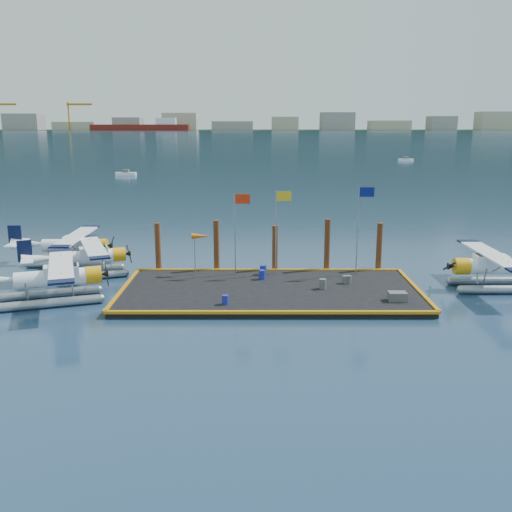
{
  "coord_description": "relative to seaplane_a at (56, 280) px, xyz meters",
  "views": [
    {
      "loc": [
        -0.91,
        -37.34,
        11.42
      ],
      "look_at": [
        -0.96,
        2.0,
        2.22
      ],
      "focal_mm": 40.0,
      "sensor_mm": 36.0,
      "label": 1
    }
  ],
  "objects": [
    {
      "name": "piling_4",
      "position": [
        22.45,
        7.16,
        0.53
      ],
      "size": [
        0.44,
        0.44,
        4.0
      ],
      "primitive_type": "cylinder",
      "color": "#482B14",
      "rests_on": "ground"
    },
    {
      "name": "flagpole_yellow",
      "position": [
        14.65,
        5.56,
        3.04
      ],
      "size": [
        1.14,
        0.08,
        6.2
      ],
      "color": "gray",
      "rests_on": "dock"
    },
    {
      "name": "piling_3",
      "position": [
        18.45,
        7.16,
        0.68
      ],
      "size": [
        0.44,
        0.44,
        4.3
      ],
      "primitive_type": "cylinder",
      "color": "#482B14",
      "rests_on": "ground"
    },
    {
      "name": "ground",
      "position": [
        13.95,
        1.76,
        -1.47
      ],
      "size": [
        4000.0,
        4000.0,
        0.0
      ],
      "primitive_type": "plane",
      "color": "navy",
      "rests_on": "ground"
    },
    {
      "name": "windsock",
      "position": [
        8.93,
        5.56,
        1.76
      ],
      "size": [
        1.4,
        0.44,
        3.12
      ],
      "color": "gray",
      "rests_on": "dock"
    },
    {
      "name": "flagpole_blue",
      "position": [
        20.65,
        5.56,
        3.22
      ],
      "size": [
        1.14,
        0.08,
        6.5
      ],
      "color": "gray",
      "rests_on": "dock"
    },
    {
      "name": "drum_1",
      "position": [
        17.54,
        1.73,
        -0.72
      ],
      "size": [
        0.49,
        0.49,
        0.69
      ],
      "primitive_type": "cylinder",
      "color": "#515256",
      "rests_on": "dock"
    },
    {
      "name": "dock",
      "position": [
        13.95,
        1.76,
        -1.27
      ],
      "size": [
        20.0,
        10.0,
        0.4
      ],
      "primitive_type": "cube",
      "color": "black",
      "rests_on": "ground"
    },
    {
      "name": "drum_0",
      "position": [
        13.43,
        4.16,
        -0.73
      ],
      "size": [
        0.48,
        0.48,
        0.68
      ],
      "primitive_type": "cylinder",
      "color": "navy",
      "rests_on": "dock"
    },
    {
      "name": "dock_bumpers",
      "position": [
        13.95,
        1.76,
        -0.98
      ],
      "size": [
        20.25,
        10.25,
        0.18
      ],
      "primitive_type": null,
      "color": "#C67A0B",
      "rests_on": "dock"
    },
    {
      "name": "piling_1",
      "position": [
        9.95,
        7.16,
        0.63
      ],
      "size": [
        0.44,
        0.44,
        4.2
      ],
      "primitive_type": "cylinder",
      "color": "#482B14",
      "rests_on": "ground"
    },
    {
      "name": "drum_2",
      "position": [
        19.51,
        3.09,
        -0.79
      ],
      "size": [
        0.4,
        0.4,
        0.56
      ],
      "primitive_type": "cylinder",
      "color": "#515256",
      "rests_on": "dock"
    },
    {
      "name": "seaplane_d",
      "position": [
        29.77,
        2.99,
        0.03
      ],
      "size": [
        8.71,
        9.59,
        3.43
      ],
      "rotation": [
        0.0,
        0.0,
        1.57
      ],
      "color": "gray",
      "rests_on": "ground"
    },
    {
      "name": "flagpole_red",
      "position": [
        11.66,
        5.56,
        2.93
      ],
      "size": [
        1.14,
        0.08,
        6.0
      ],
      "color": "gray",
      "rests_on": "dock"
    },
    {
      "name": "seaplane_b",
      "position": [
        0.33,
        6.36,
        -0.09
      ],
      "size": [
        8.23,
        8.7,
        3.15
      ],
      "rotation": [
        0.0,
        0.0,
        -1.19
      ],
      "color": "gray",
      "rests_on": "ground"
    },
    {
      "name": "seaplane_c",
      "position": [
        -2.08,
        10.14,
        -0.03
      ],
      "size": [
        8.37,
        9.21,
        3.29
      ],
      "rotation": [
        0.0,
        0.0,
        -1.56
      ],
      "color": "gray",
      "rests_on": "ground"
    },
    {
      "name": "drum_5",
      "position": [
        13.53,
        5.5,
        -0.72
      ],
      "size": [
        0.49,
        0.49,
        0.69
      ],
      "primitive_type": "cylinder",
      "color": "navy",
      "rests_on": "dock"
    },
    {
      "name": "piling_0",
      "position": [
        5.45,
        7.16,
        0.53
      ],
      "size": [
        0.44,
        0.44,
        4.0
      ],
      "primitive_type": "cylinder",
      "color": "#482B14",
      "rests_on": "ground"
    },
    {
      "name": "piling_2",
      "position": [
        14.45,
        7.16,
        0.43
      ],
      "size": [
        0.44,
        0.44,
        3.8
      ],
      "primitive_type": "cylinder",
      "color": "#482B14",
      "rests_on": "ground"
    },
    {
      "name": "crate",
      "position": [
        21.98,
        -0.95,
        -0.78
      ],
      "size": [
        1.14,
        0.76,
        0.57
      ],
      "primitive_type": "cube",
      "color": "#515256",
      "rests_on": "dock"
    },
    {
      "name": "far_backdrop",
      "position": [
        253.86,
        1739.28,
        7.98
      ],
      "size": [
        3050.0,
        2050.0,
        810.0
      ],
      "color": "black",
      "rests_on": "ground"
    },
    {
      "name": "seaplane_a",
      "position": [
        0.0,
        0.0,
        0.0
      ],
      "size": [
        8.8,
        9.39,
        3.37
      ],
      "rotation": [
        0.0,
        0.0,
        -1.24
      ],
      "color": "gray",
      "rests_on": "ground"
    },
    {
      "name": "drum_4",
      "position": [
        19.26,
        3.07,
        -0.79
      ],
      "size": [
        0.39,
        0.39,
        0.55
      ],
      "primitive_type": "cylinder",
      "color": "#515256",
      "rests_on": "dock"
    },
    {
      "name": "drum_3",
      "position": [
        11.09,
        -1.7,
        -0.77
      ],
      "size": [
        0.42,
        0.42,
        0.59
      ],
      "primitive_type": "cylinder",
      "color": "navy",
      "rests_on": "dock"
    }
  ]
}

